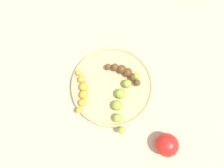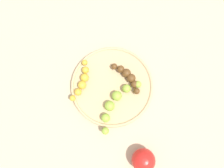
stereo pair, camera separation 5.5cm
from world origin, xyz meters
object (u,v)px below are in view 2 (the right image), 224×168
object	(u,v)px
apple_red	(143,160)
fruit_bowl	(112,86)
banana_spotted	(82,81)
banana_green	(116,103)
banana_overripe	(128,76)

from	to	relation	value
apple_red	fruit_bowl	bearing A→B (deg)	82.60
banana_spotted	banana_green	world-z (taller)	banana_green
fruit_bowl	banana_spotted	size ratio (longest dim) A/B	2.52
banana_overripe	apple_red	distance (m)	0.27
fruit_bowl	apple_red	distance (m)	0.26
banana_overripe	banana_green	world-z (taller)	banana_green
banana_overripe	apple_red	world-z (taller)	apple_red
fruit_bowl	banana_spotted	distance (m)	0.10
banana_spotted	apple_red	bearing A→B (deg)	-35.80
banana_green	apple_red	bearing A→B (deg)	150.57
banana_overripe	apple_red	bearing A→B (deg)	-121.67
fruit_bowl	banana_overripe	bearing A→B (deg)	-2.21
banana_overripe	banana_spotted	xyz separation A→B (m)	(-0.14, 0.06, -0.00)
fruit_bowl	apple_red	bearing A→B (deg)	-97.40
fruit_bowl	banana_spotted	world-z (taller)	banana_spotted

